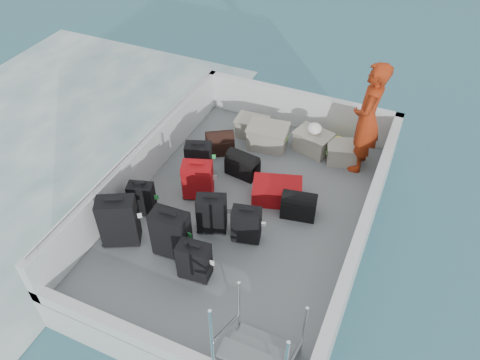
# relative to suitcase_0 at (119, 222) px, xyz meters

# --- Properties ---
(ground) EXTENTS (160.00, 160.00, 0.00)m
(ground) POSITION_rel_suitcase_0_xyz_m (1.32, 1.22, -1.01)
(ground) COLOR #1B4E5F
(ground) RESTS_ON ground
(wake_foam) EXTENTS (10.00, 10.00, 0.00)m
(wake_foam) POSITION_rel_suitcase_0_xyz_m (-3.48, 1.22, -1.01)
(wake_foam) COLOR white
(wake_foam) RESTS_ON ground
(ferry_hull) EXTENTS (3.60, 5.00, 0.60)m
(ferry_hull) POSITION_rel_suitcase_0_xyz_m (1.32, 1.22, -0.71)
(ferry_hull) COLOR silver
(ferry_hull) RESTS_ON ground
(deck) EXTENTS (3.30, 4.70, 0.02)m
(deck) POSITION_rel_suitcase_0_xyz_m (1.32, 1.22, -0.40)
(deck) COLOR slate
(deck) RESTS_ON ferry_hull
(deck_fittings) EXTENTS (3.60, 5.00, 0.90)m
(deck_fittings) POSITION_rel_suitcase_0_xyz_m (1.66, 0.89, -0.02)
(deck_fittings) COLOR silver
(deck_fittings) RESTS_ON deck
(suitcase_0) EXTENTS (0.58, 0.49, 0.78)m
(suitcase_0) POSITION_rel_suitcase_0_xyz_m (0.00, 0.00, 0.00)
(suitcase_0) COLOR black
(suitcase_0) RESTS_ON deck
(suitcase_1) EXTENTS (0.41, 0.31, 0.55)m
(suitcase_1) POSITION_rel_suitcase_0_xyz_m (-0.03, 0.59, -0.11)
(suitcase_1) COLOR black
(suitcase_1) RESTS_ON deck
(suitcase_2) EXTENTS (0.47, 0.37, 0.59)m
(suitcase_2) POSITION_rel_suitcase_0_xyz_m (0.32, 1.71, -0.09)
(suitcase_2) COLOR black
(suitcase_2) RESTS_ON deck
(suitcase_3) EXTENTS (0.50, 0.31, 0.74)m
(suitcase_3) POSITION_rel_suitcase_0_xyz_m (0.75, 0.10, -0.02)
(suitcase_3) COLOR black
(suitcase_3) RESTS_ON deck
(suitcase_4) EXTENTS (0.47, 0.38, 0.61)m
(suitcase_4) POSITION_rel_suitcase_0_xyz_m (1.05, 0.70, -0.08)
(suitcase_4) COLOR black
(suitcase_4) RESTS_ON deck
(suitcase_5) EXTENTS (0.51, 0.40, 0.62)m
(suitcase_5) POSITION_rel_suitcase_0_xyz_m (0.54, 1.25, -0.08)
(suitcase_5) COLOR #A40C0F
(suitcase_5) RESTS_ON deck
(suitcase_6) EXTENTS (0.43, 0.28, 0.57)m
(suitcase_6) POSITION_rel_suitcase_0_xyz_m (1.21, -0.11, -0.10)
(suitcase_6) COLOR black
(suitcase_6) RESTS_ON deck
(suitcase_7) EXTENTS (0.44, 0.31, 0.56)m
(suitcase_7) POSITION_rel_suitcase_0_xyz_m (1.56, 0.73, -0.11)
(suitcase_7) COLOR black
(suitcase_7) RESTS_ON deck
(suitcase_8) EXTENTS (0.85, 0.69, 0.29)m
(suitcase_8) POSITION_rel_suitcase_0_xyz_m (1.67, 1.67, -0.24)
(suitcase_8) COLOR #A40C0F
(suitcase_8) RESTS_ON deck
(duffel_0) EXTENTS (0.56, 0.50, 0.32)m
(duffel_0) POSITION_rel_suitcase_0_xyz_m (0.37, 2.36, -0.23)
(duffel_0) COLOR black
(duffel_0) RESTS_ON deck
(duffel_1) EXTENTS (0.55, 0.37, 0.32)m
(duffel_1) POSITION_rel_suitcase_0_xyz_m (0.95, 1.99, -0.23)
(duffel_1) COLOR black
(duffel_1) RESTS_ON deck
(duffel_2) EXTENTS (0.55, 0.39, 0.32)m
(duffel_2) POSITION_rel_suitcase_0_xyz_m (2.08, 1.48, -0.23)
(duffel_2) COLOR black
(duffel_2) RESTS_ON deck
(crate_0) EXTENTS (0.54, 0.38, 0.32)m
(crate_0) POSITION_rel_suitcase_0_xyz_m (0.68, 3.03, -0.23)
(crate_0) COLOR gray
(crate_0) RESTS_ON deck
(crate_1) EXTENTS (0.70, 0.52, 0.39)m
(crate_1) POSITION_rel_suitcase_0_xyz_m (1.05, 2.84, -0.19)
(crate_1) COLOR gray
(crate_1) RESTS_ON deck
(crate_2) EXTENTS (0.66, 0.53, 0.34)m
(crate_2) POSITION_rel_suitcase_0_xyz_m (1.81, 3.03, -0.22)
(crate_2) COLOR gray
(crate_2) RESTS_ON deck
(crate_3) EXTENTS (0.62, 0.51, 0.32)m
(crate_3) POSITION_rel_suitcase_0_xyz_m (2.37, 2.96, -0.23)
(crate_3) COLOR gray
(crate_3) RESTS_ON deck
(yellow_bag) EXTENTS (0.28, 0.26, 0.22)m
(yellow_bag) POSITION_rel_suitcase_0_xyz_m (2.18, 3.29, -0.28)
(yellow_bag) COLOR yellow
(yellow_bag) RESTS_ON deck
(white_bag) EXTENTS (0.24, 0.24, 0.18)m
(white_bag) POSITION_rel_suitcase_0_xyz_m (1.81, 3.03, 0.05)
(white_bag) COLOR white
(white_bag) RESTS_ON crate_2
(passenger) EXTENTS (0.45, 0.69, 1.87)m
(passenger) POSITION_rel_suitcase_0_xyz_m (2.62, 2.96, 0.55)
(passenger) COLOR red
(passenger) RESTS_ON deck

